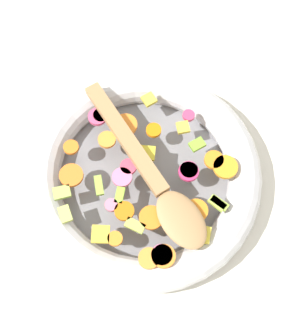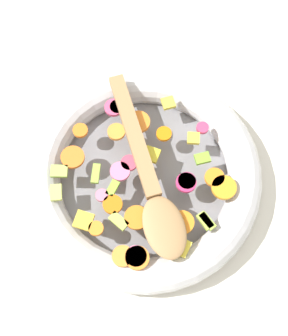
{
  "view_description": "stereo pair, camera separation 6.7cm",
  "coord_description": "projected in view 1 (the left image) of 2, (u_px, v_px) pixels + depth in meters",
  "views": [
    {
      "loc": [
        0.16,
        -0.19,
        0.67
      ],
      "look_at": [
        0.0,
        0.0,
        0.05
      ],
      "focal_mm": 50.0,
      "sensor_mm": 36.0,
      "label": 1
    },
    {
      "loc": [
        0.2,
        -0.15,
        0.67
      ],
      "look_at": [
        0.0,
        0.0,
        0.05
      ],
      "focal_mm": 50.0,
      "sensor_mm": 36.0,
      "label": 2
    }
  ],
  "objects": [
    {
      "name": "ground_plane",
      "position": [
        144.0,
        180.0,
        0.72
      ],
      "size": [
        4.0,
        4.0,
        0.0
      ],
      "primitive_type": "plane",
      "color": "silver"
    },
    {
      "name": "skillet",
      "position": [
        144.0,
        175.0,
        0.7
      ],
      "size": [
        0.35,
        0.35,
        0.05
      ],
      "color": "slate",
      "rests_on": "ground_plane"
    },
    {
      "name": "chopped_vegetables",
      "position": [
        146.0,
        182.0,
        0.66
      ],
      "size": [
        0.26,
        0.25,
        0.01
      ],
      "color": "orange",
      "rests_on": "skillet"
    },
    {
      "name": "wooden_spoon",
      "position": [
        155.0,
        180.0,
        0.65
      ],
      "size": [
        0.28,
        0.13,
        0.01
      ],
      "color": "#A87F51",
      "rests_on": "chopped_vegetables"
    }
  ]
}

